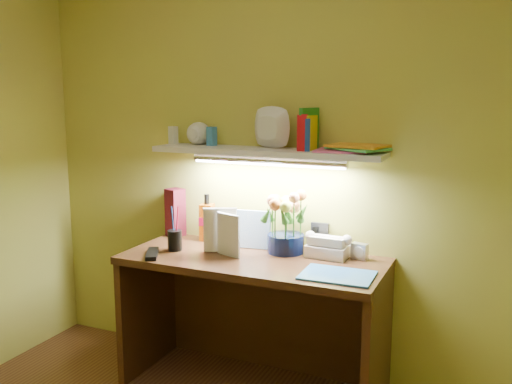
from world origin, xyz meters
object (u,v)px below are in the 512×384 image
(flower_bouquet, at_px, (286,221))
(desk_clock, at_px, (360,251))
(telephone, at_px, (328,245))
(whisky_bottle, at_px, (207,217))
(desk, at_px, (253,324))

(flower_bouquet, height_order, desk_clock, flower_bouquet)
(telephone, relative_size, desk_clock, 2.53)
(desk_clock, height_order, whisky_bottle, whisky_bottle)
(flower_bouquet, relative_size, desk_clock, 4.14)
(desk, relative_size, flower_bouquet, 3.94)
(desk_clock, distance_m, whisky_bottle, 0.92)
(whisky_bottle, bearing_deg, telephone, -2.70)
(desk, relative_size, whisky_bottle, 5.03)
(desk, relative_size, desk_clock, 16.34)
(desk, height_order, telephone, telephone)
(desk, xyz_separation_m, desk_clock, (0.53, 0.20, 0.42))
(desk, bearing_deg, flower_bouquet, 53.11)
(flower_bouquet, bearing_deg, desk, -126.89)
(whisky_bottle, bearing_deg, desk, -28.94)
(desk, distance_m, whisky_bottle, 0.68)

